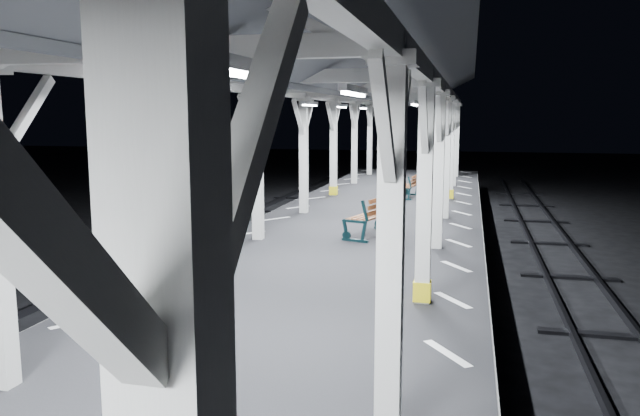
% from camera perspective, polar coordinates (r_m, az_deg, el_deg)
% --- Properties ---
extents(ground, '(120.00, 120.00, 0.00)m').
position_cam_1_polar(ground, '(8.58, -6.12, -17.89)').
color(ground, black).
rests_on(ground, ground).
extents(platform, '(6.00, 50.00, 1.00)m').
position_cam_1_polar(platform, '(8.37, -6.18, -14.82)').
color(platform, black).
rests_on(platform, ground).
extents(hazard_stripes_left, '(1.00, 48.00, 0.01)m').
position_cam_1_polar(hazard_stripes_left, '(9.27, -20.86, -9.67)').
color(hazard_stripes_left, silver).
rests_on(hazard_stripes_left, platform).
extents(hazard_stripes_right, '(1.00, 48.00, 0.01)m').
position_cam_1_polar(hazard_stripes_right, '(7.75, 11.55, -12.88)').
color(hazard_stripes_right, silver).
rests_on(hazard_stripes_right, platform).
extents(canopy, '(5.40, 49.00, 4.65)m').
position_cam_1_polar(canopy, '(7.70, -6.72, 14.11)').
color(canopy, silver).
rests_on(canopy, platform).
extents(bench_mid, '(1.12, 1.89, 0.96)m').
position_cam_1_polar(bench_mid, '(14.57, 5.11, -0.58)').
color(bench_mid, '#0D262B').
rests_on(bench_mid, platform).
extents(bench_far, '(0.69, 1.51, 0.80)m').
position_cam_1_polar(bench_far, '(21.52, 8.27, 2.07)').
color(bench_far, '#0D262B').
rests_on(bench_far, platform).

